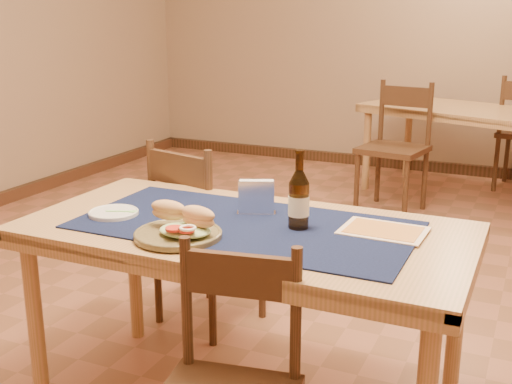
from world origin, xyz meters
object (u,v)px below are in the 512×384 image
at_px(main_table, 245,247).
at_px(sandwich_plate, 181,229).
at_px(beer_bottle, 299,199).
at_px(napkin_holder, 256,198).
at_px(back_table, 469,118).
at_px(chair_main_far, 203,231).

height_order(main_table, sandwich_plate, sandwich_plate).
bearing_deg(main_table, beer_bottle, 12.94).
bearing_deg(napkin_holder, back_table, 83.13).
relative_size(main_table, sandwich_plate, 5.37).
relative_size(back_table, napkin_holder, 12.00).
bearing_deg(napkin_holder, main_table, -83.57).
height_order(back_table, sandwich_plate, sandwich_plate).
bearing_deg(chair_main_far, main_table, -49.35).
xyz_separation_m(main_table, beer_bottle, (0.19, 0.04, 0.19)).
bearing_deg(beer_bottle, sandwich_plate, -141.50).
xyz_separation_m(main_table, sandwich_plate, (-0.14, -0.21, 0.12)).
distance_m(sandwich_plate, napkin_holder, 0.37).
bearing_deg(sandwich_plate, napkin_holder, 71.17).
relative_size(back_table, beer_bottle, 6.57).
relative_size(sandwich_plate, napkin_holder, 1.95).
bearing_deg(sandwich_plate, back_table, 81.94).
distance_m(beer_bottle, napkin_holder, 0.23).
bearing_deg(main_table, chair_main_far, 130.65).
bearing_deg(beer_bottle, main_table, -167.06).
distance_m(sandwich_plate, beer_bottle, 0.42).
relative_size(chair_main_far, napkin_holder, 6.04).
distance_m(main_table, back_table, 3.45).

